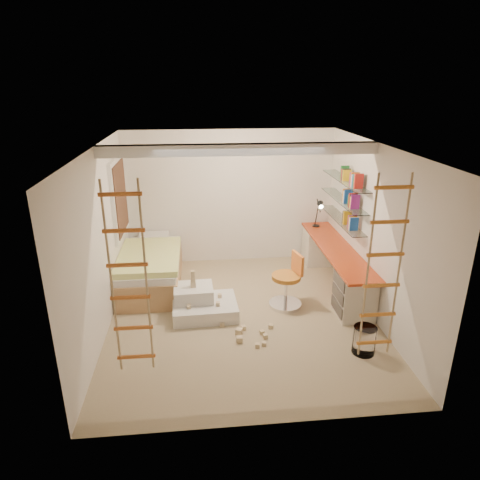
{
  "coord_description": "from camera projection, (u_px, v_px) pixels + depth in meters",
  "views": [
    {
      "loc": [
        -0.62,
        -5.78,
        3.44
      ],
      "look_at": [
        0.0,
        0.3,
        1.15
      ],
      "focal_mm": 32.0,
      "sensor_mm": 36.0,
      "label": 1
    }
  ],
  "objects": [
    {
      "name": "floor",
      "position": [
        242.0,
        316.0,
        6.65
      ],
      "size": [
        4.5,
        4.5,
        0.0
      ],
      "primitive_type": "plane",
      "color": "#9B8764",
      "rests_on": "ground"
    },
    {
      "name": "ceiling_beam",
      "position": [
        240.0,
        149.0,
        6.05
      ],
      "size": [
        4.0,
        0.18,
        0.16
      ],
      "primitive_type": "cube",
      "color": "white",
      "rests_on": "ceiling"
    },
    {
      "name": "window_frame",
      "position": [
        119.0,
        198.0,
        7.32
      ],
      "size": [
        0.06,
        1.15,
        1.35
      ],
      "primitive_type": "cube",
      "color": "white",
      "rests_on": "wall_left"
    },
    {
      "name": "window_blind",
      "position": [
        121.0,
        198.0,
        7.32
      ],
      "size": [
        0.02,
        1.0,
        1.2
      ],
      "primitive_type": "cube",
      "color": "#4C2D1E",
      "rests_on": "window_frame"
    },
    {
      "name": "rope_ladder_left",
      "position": [
        129.0,
        281.0,
        4.36
      ],
      "size": [
        0.41,
        0.04,
        2.13
      ],
      "primitive_type": null,
      "color": "#CB6022",
      "rests_on": "ceiling"
    },
    {
      "name": "rope_ladder_right",
      "position": [
        383.0,
        270.0,
        4.62
      ],
      "size": [
        0.41,
        0.04,
        2.13
      ],
      "primitive_type": null,
      "color": "orange",
      "rests_on": "ceiling"
    },
    {
      "name": "waste_bin",
      "position": [
        364.0,
        340.0,
        5.69
      ],
      "size": [
        0.31,
        0.31,
        0.38
      ],
      "primitive_type": "cylinder",
      "color": "white",
      "rests_on": "floor"
    },
    {
      "name": "desk",
      "position": [
        334.0,
        265.0,
        7.47
      ],
      "size": [
        0.56,
        2.8,
        0.75
      ],
      "color": "#BF3C16",
      "rests_on": "floor"
    },
    {
      "name": "shelves",
      "position": [
        343.0,
        200.0,
        7.35
      ],
      "size": [
        0.25,
        1.8,
        0.71
      ],
      "color": "white",
      "rests_on": "wall_right"
    },
    {
      "name": "bed",
      "position": [
        151.0,
        268.0,
        7.54
      ],
      "size": [
        1.02,
        2.0,
        0.69
      ],
      "color": "#AD7F51",
      "rests_on": "floor"
    },
    {
      "name": "task_lamp",
      "position": [
        319.0,
        210.0,
        8.11
      ],
      "size": [
        0.14,
        0.36,
        0.57
      ],
      "color": "black",
      "rests_on": "desk"
    },
    {
      "name": "swivel_chair",
      "position": [
        287.0,
        287.0,
        6.84
      ],
      "size": [
        0.64,
        0.64,
        0.89
      ],
      "color": "#BA7123",
      "rests_on": "floor"
    },
    {
      "name": "play_platform",
      "position": [
        202.0,
        304.0,
        6.66
      ],
      "size": [
        1.01,
        0.8,
        0.44
      ],
      "color": "silver",
      "rests_on": "floor"
    },
    {
      "name": "toy_blocks",
      "position": [
        230.0,
        315.0,
        6.29
      ],
      "size": [
        1.26,
        1.15,
        0.71
      ],
      "color": "#CCB284",
      "rests_on": "floor"
    },
    {
      "name": "books",
      "position": [
        344.0,
        191.0,
        7.3
      ],
      "size": [
        0.14,
        0.7,
        0.92
      ],
      "color": "#194CA5",
      "rests_on": "shelves"
    }
  ]
}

